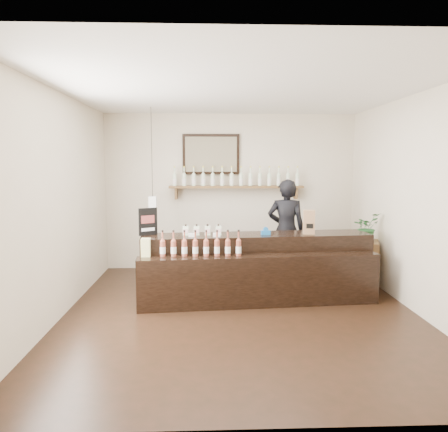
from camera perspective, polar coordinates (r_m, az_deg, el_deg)
name	(u,v)px	position (r m, az deg, el deg)	size (l,w,h in m)	color
ground	(240,312)	(5.77, 2.16, -12.47)	(5.00, 5.00, 0.00)	black
room_shell	(241,180)	(5.45, 2.24, 4.68)	(5.00, 5.00, 5.00)	beige
back_wall_decor	(223,173)	(7.81, -0.14, 5.66)	(2.66, 0.96, 1.69)	brown
counter	(257,269)	(6.23, 4.27, -6.93)	(3.30, 1.13, 1.07)	black
promo_sign	(148,222)	(6.21, -9.90, -0.73)	(0.25, 0.16, 0.39)	black
paper_bag	(309,222)	(6.34, 11.03, -0.78)	(0.17, 0.14, 0.34)	#8E6745
tape_dispenser	(266,232)	(6.21, 5.46, -2.05)	(0.14, 0.06, 0.11)	#1967B4
side_cabinet	(365,265)	(7.09, 17.93, -6.06)	(0.51, 0.60, 0.74)	brown
potted_plant	(366,227)	(6.99, 18.11, -1.38)	(0.39, 0.34, 0.43)	#255E2B
shopkeeper	(286,224)	(7.17, 8.13, -1.00)	(0.69, 0.45, 1.88)	black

